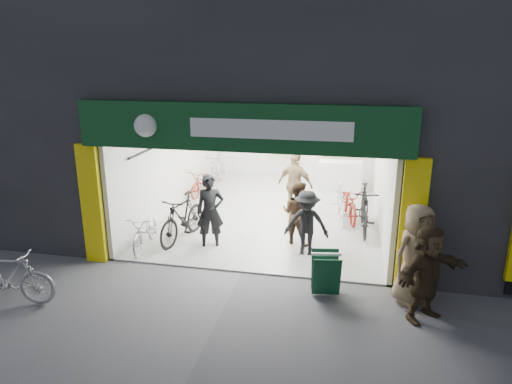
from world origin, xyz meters
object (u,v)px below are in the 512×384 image
(bike_right_front, at_px, (364,209))
(pedestrian_near, at_px, (415,254))
(sandwich_board, at_px, (326,272))
(bike_left_front, at_px, (145,231))
(parked_bike, at_px, (8,277))

(bike_right_front, bearing_deg, pedestrian_near, -78.39)
(bike_right_front, height_order, sandwich_board, bike_right_front)
(bike_left_front, distance_m, pedestrian_near, 5.96)
(bike_right_front, bearing_deg, bike_left_front, -159.31)
(bike_left_front, xyz_separation_m, pedestrian_near, (5.80, -1.29, 0.51))
(pedestrian_near, bearing_deg, bike_right_front, 68.24)
(bike_left_front, relative_size, pedestrian_near, 0.86)
(bike_right_front, xyz_separation_m, sandwich_board, (-0.76, -3.38, -0.16))
(bike_right_front, relative_size, sandwich_board, 2.51)
(bike_left_front, distance_m, parked_bike, 3.14)
(bike_left_front, height_order, pedestrian_near, pedestrian_near)
(pedestrian_near, bearing_deg, sandwich_board, 145.66)
(bike_right_front, height_order, parked_bike, bike_right_front)
(pedestrian_near, bearing_deg, parked_bike, 157.04)
(bike_left_front, xyz_separation_m, sandwich_board, (4.24, -1.32, 0.02))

